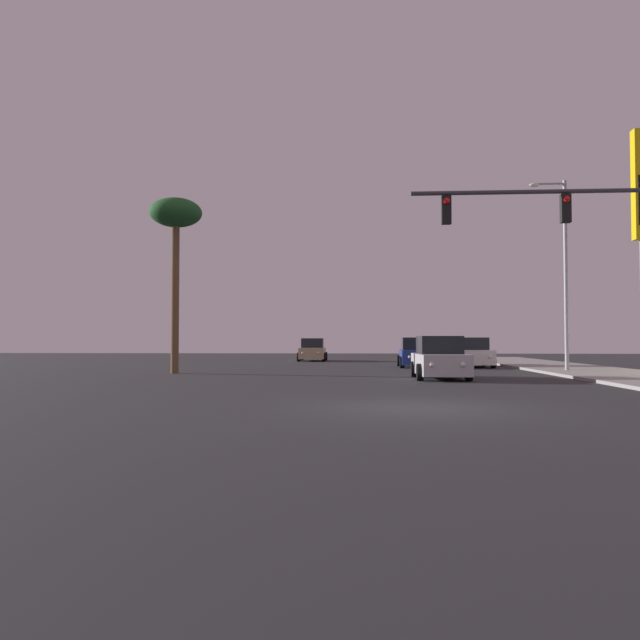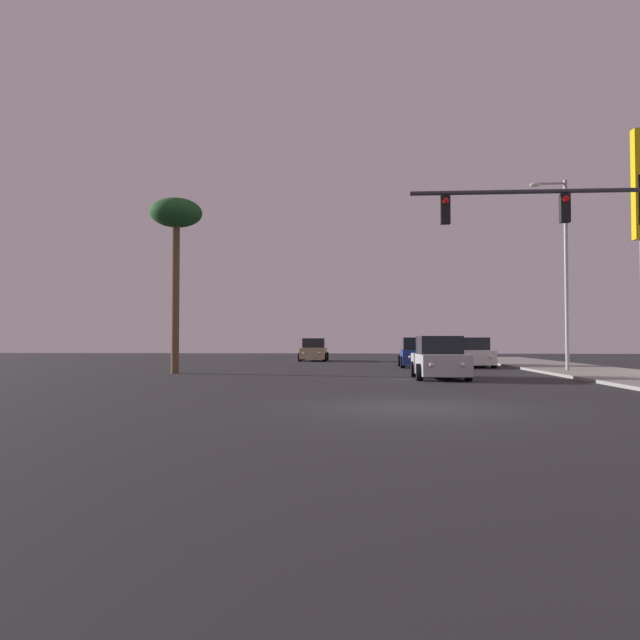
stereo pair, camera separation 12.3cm
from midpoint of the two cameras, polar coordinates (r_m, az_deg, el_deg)
name	(u,v)px [view 2 (the right image)]	position (r m, az deg, el deg)	size (l,w,h in m)	color
ground_plane	(416,408)	(14.18, 8.99, -7.93)	(120.00, 120.00, 0.00)	#28282B
car_tan	(314,351)	(46.40, -0.50, -2.82)	(2.04, 4.33, 1.68)	tan
car_white	(473,354)	(36.60, 13.90, -3.01)	(2.04, 4.31, 1.68)	silver
car_blue	(417,354)	(35.80, 8.97, -3.06)	(2.04, 4.33, 1.68)	navy
car_silver	(439,359)	(25.05, 11.00, -3.55)	(2.04, 4.34, 1.68)	#B7B7BC
traffic_light_mast	(580,237)	(21.38, 22.81, 6.97)	(7.56, 0.36, 6.50)	#38383D
street_lamp	(563,264)	(31.72, 21.47, 4.78)	(1.74, 0.24, 9.00)	#99999E
palm_tree_near	(176,222)	(29.84, -12.91, 8.75)	(2.40, 2.40, 8.07)	brown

